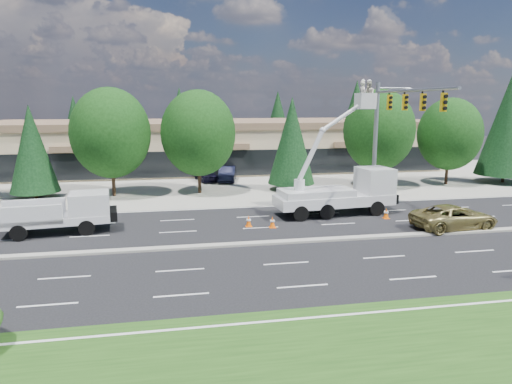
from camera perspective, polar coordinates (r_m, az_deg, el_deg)
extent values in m
plane|color=black|center=(24.97, 2.00, -6.45)|extent=(140.00, 140.00, 0.00)
cube|color=gray|center=(44.20, -3.54, 1.28)|extent=(140.00, 22.00, 0.01)
cube|color=gray|center=(24.96, 2.00, -6.31)|extent=(120.00, 0.55, 0.12)
cube|color=tan|center=(53.73, -4.86, 5.69)|extent=(50.00, 15.00, 5.00)
cube|color=brown|center=(53.55, -4.91, 8.52)|extent=(50.40, 15.40, 0.70)
cube|color=black|center=(46.38, -3.93, 3.61)|extent=(48.00, 0.12, 2.60)
cylinder|color=#332114|center=(40.40, -25.78, -0.18)|extent=(0.26, 0.26, 0.80)
cone|color=black|center=(39.92, -26.21, 4.87)|extent=(3.76, 3.76, 6.88)
cylinder|color=#332114|center=(39.04, -17.40, 1.60)|extent=(0.28, 0.28, 2.85)
ellipsoid|color=black|center=(38.63, -17.72, 7.04)|extent=(6.32, 6.32, 7.27)
cylinder|color=#332114|center=(38.80, -7.09, 1.93)|extent=(0.28, 0.28, 2.79)
ellipsoid|color=black|center=(38.39, -7.22, 7.31)|extent=(6.21, 6.21, 7.14)
cylinder|color=#332114|center=(40.21, 4.40, 0.86)|extent=(0.26, 0.26, 0.80)
cone|color=black|center=(39.70, 4.49, 6.42)|extent=(4.07, 4.07, 7.44)
cylinder|color=#332114|center=(42.77, 14.86, 2.52)|extent=(0.28, 0.28, 2.83)
ellipsoid|color=black|center=(42.40, 15.10, 7.46)|extent=(6.30, 6.30, 7.24)
cylinder|color=#332114|center=(46.19, 22.74, 2.49)|extent=(0.28, 0.28, 2.60)
ellipsoid|color=black|center=(45.86, 23.06, 6.67)|extent=(5.77, 5.77, 6.63)
cylinder|color=#332114|center=(49.83, 28.47, 1.53)|extent=(0.26, 0.26, 0.80)
cone|color=black|center=(49.36, 29.02, 7.49)|extent=(5.30, 5.30, 9.68)
cylinder|color=#332114|center=(66.89, -21.45, 4.22)|extent=(0.26, 0.26, 0.80)
cone|color=black|center=(66.58, -21.70, 7.75)|extent=(4.29, 4.29, 7.83)
cylinder|color=#332114|center=(65.65, -9.35, 4.72)|extent=(0.26, 0.26, 0.80)
cone|color=black|center=(65.30, -9.48, 8.88)|extent=(4.89, 4.89, 8.93)
cylinder|color=#332114|center=(67.36, 2.69, 5.02)|extent=(0.26, 0.26, 0.80)
cone|color=black|center=(67.03, 2.72, 8.89)|extent=(4.68, 4.68, 8.55)
cylinder|color=#332114|center=(71.03, 12.20, 5.09)|extent=(0.26, 0.26, 0.80)
cone|color=black|center=(70.69, 12.38, 9.45)|extent=(5.49, 5.49, 10.03)
cylinder|color=gray|center=(35.93, 14.66, 5.91)|extent=(0.32, 0.32, 9.00)
cylinder|color=gray|center=(31.36, 18.92, 11.93)|extent=(0.20, 10.00, 0.20)
cylinder|color=gray|center=(36.39, 16.89, 12.33)|extent=(2.60, 0.12, 0.12)
cube|color=gold|center=(34.01, 16.35, 10.70)|extent=(0.32, 0.22, 1.05)
cube|color=gold|center=(32.05, 18.13, 10.61)|extent=(0.32, 0.22, 1.05)
cube|color=gold|center=(30.13, 20.14, 10.48)|extent=(0.32, 0.22, 1.05)
cube|color=gold|center=(28.25, 22.41, 10.33)|extent=(0.32, 0.22, 1.05)
cube|color=silver|center=(29.07, -23.75, -3.12)|extent=(6.29, 2.95, 0.45)
cube|color=silver|center=(28.75, -20.06, -1.55)|extent=(2.47, 2.43, 1.52)
cube|color=black|center=(28.68, -18.78, -1.08)|extent=(0.31, 1.92, 1.01)
cube|color=silver|center=(30.06, -25.93, -1.86)|extent=(3.45, 0.72, 1.11)
cube|color=silver|center=(28.21, -26.48, -2.70)|extent=(3.45, 0.72, 1.11)
cube|color=silver|center=(31.54, 9.72, -0.97)|extent=(8.32, 3.19, 0.71)
cube|color=silver|center=(32.76, 14.60, 1.18)|extent=(2.25, 2.57, 2.03)
cube|color=black|center=(33.12, 15.76, 1.49)|extent=(0.27, 2.03, 1.22)
cube|color=silver|center=(30.89, 7.53, -0.10)|extent=(5.08, 2.78, 0.51)
cylinder|color=silver|center=(30.34, 5.44, 0.81)|extent=(0.71, 0.71, 0.81)
cube|color=silver|center=(31.81, 13.51, 11.01)|extent=(1.20, 1.02, 1.10)
imported|color=beige|center=(31.70, 13.19, 11.77)|extent=(0.48, 0.68, 1.75)
imported|color=beige|center=(31.92, 13.90, 11.73)|extent=(0.74, 0.91, 1.75)
ellipsoid|color=white|center=(31.73, 13.26, 13.37)|extent=(0.26, 0.26, 0.18)
ellipsoid|color=white|center=(31.95, 13.98, 13.33)|extent=(0.26, 0.26, 0.18)
cube|color=#F96007|center=(28.39, -20.28, -4.95)|extent=(0.40, 0.40, 0.03)
cone|color=#F96007|center=(28.31, -20.33, -4.29)|extent=(0.36, 0.36, 0.70)
cylinder|color=white|center=(28.29, -20.34, -4.16)|extent=(0.29, 0.29, 0.10)
cube|color=#F96007|center=(28.28, -0.92, -4.30)|extent=(0.40, 0.40, 0.03)
cone|color=#F96007|center=(28.20, -0.92, -3.64)|extent=(0.36, 0.36, 0.70)
cylinder|color=white|center=(28.18, -0.92, -3.51)|extent=(0.29, 0.29, 0.10)
cube|color=#F96007|center=(28.07, 2.06, -4.43)|extent=(0.40, 0.40, 0.03)
cone|color=#F96007|center=(27.98, 2.06, -3.77)|extent=(0.36, 0.36, 0.70)
cylinder|color=white|center=(27.96, 2.06, -3.63)|extent=(0.29, 0.29, 0.10)
cube|color=#F96007|center=(31.43, 15.93, -3.16)|extent=(0.40, 0.40, 0.03)
cone|color=#F96007|center=(31.35, 15.96, -2.57)|extent=(0.36, 0.36, 0.70)
cylinder|color=white|center=(31.34, 15.97, -2.44)|extent=(0.29, 0.29, 0.10)
imported|color=olive|center=(30.16, 23.52, -2.87)|extent=(5.41, 2.84, 1.45)
imported|color=black|center=(44.88, -6.30, 2.27)|extent=(2.41, 4.28, 1.38)
imported|color=black|center=(44.43, -3.61, 2.28)|extent=(2.32, 4.64, 1.46)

